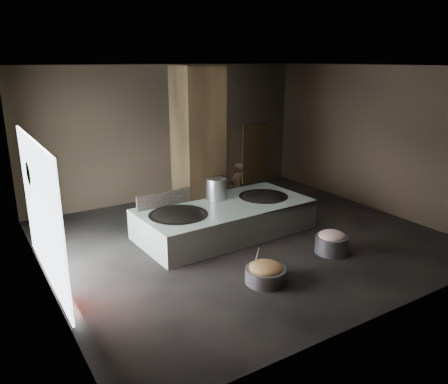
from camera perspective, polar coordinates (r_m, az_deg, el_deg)
floor at (r=11.97m, az=2.44°, el=-6.20°), size 10.00×9.00×0.10m
ceiling at (r=11.01m, az=2.75°, el=16.39°), size 10.00×9.00×0.10m
back_wall at (r=15.18m, az=-7.24°, el=7.71°), size 10.00×0.10×4.50m
front_wall at (r=8.07m, az=21.14°, el=-1.57°), size 10.00×0.10×4.50m
left_wall at (r=9.46m, az=-23.56°, el=0.78°), size 0.10×9.00×4.50m
right_wall at (r=14.68m, az=19.20°, el=6.59°), size 0.10×9.00×4.50m
pillar at (r=12.71m, az=-3.41°, el=6.02°), size 1.20×1.20×4.50m
hearth_platform at (r=12.13m, az=0.14°, el=-3.51°), size 4.89×2.52×0.83m
platform_cap at (r=11.99m, az=0.14°, el=-1.72°), size 4.68×2.25×0.03m
wok_left at (r=11.31m, az=-5.97°, el=-3.34°), size 1.51×1.51×0.42m
wok_left_rim at (r=11.29m, az=-5.98°, el=-3.00°), size 1.54×1.54×0.05m
wok_right at (r=12.78m, az=5.16°, el=-0.90°), size 1.40×1.40×0.40m
wok_right_rim at (r=12.76m, az=5.17°, el=-0.61°), size 1.43×1.43×0.05m
stock_pot at (r=12.37m, az=-1.01°, el=0.39°), size 0.58×0.58×0.62m
splash_guard at (r=11.91m, az=-7.71°, el=-0.92°), size 1.66×0.14×0.42m
cook at (r=13.90m, az=1.68°, el=0.72°), size 0.66×0.55×1.54m
veg_basin at (r=9.68m, az=5.45°, el=-10.77°), size 0.98×0.98×0.33m
veg_fill at (r=9.60m, az=5.48°, el=-9.79°), size 0.73×0.73×0.23m
ladle at (r=9.53m, az=4.24°, el=-8.61°), size 0.14×0.34×0.64m
meat_basin at (r=11.31m, az=13.84°, el=-6.66°), size 0.95×0.95×0.44m
meat_fill at (r=11.22m, az=13.92°, el=-5.59°), size 0.67×0.67×0.26m
doorway_near at (r=15.84m, az=-2.99°, el=3.97°), size 1.18×0.08×2.38m
doorway_near_glow at (r=15.77m, az=-1.94°, el=3.73°), size 0.87×0.04×2.06m
doorway_far at (r=17.10m, az=4.09°, el=4.92°), size 1.18×0.08×2.38m
doorway_far_glow at (r=17.29m, az=4.51°, el=4.87°), size 0.88×0.04×2.09m
left_opening at (r=9.85m, az=-22.73°, el=-2.49°), size 0.04×4.20×3.10m
pavilion_sliver at (r=8.94m, az=-20.27°, el=-9.38°), size 0.05×0.90×1.70m
tree_silhouette at (r=10.75m, az=-23.59°, el=2.31°), size 0.28×1.10×1.10m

